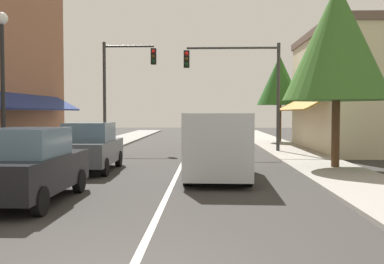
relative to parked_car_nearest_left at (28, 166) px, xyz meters
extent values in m
plane|color=#33302D|center=(3.19, 12.93, -0.88)|extent=(80.00, 80.00, 0.00)
cube|color=gray|center=(-2.31, 12.93, -0.82)|extent=(2.60, 56.00, 0.12)
cube|color=gray|center=(8.69, 12.93, -0.82)|extent=(2.60, 56.00, 0.12)
cube|color=silver|center=(3.19, 12.93, -0.88)|extent=(0.14, 52.00, 0.01)
cube|color=slate|center=(-3.67, 6.93, 0.52)|extent=(0.08, 10.64, 1.80)
cube|color=navy|center=(-3.06, 6.93, 1.72)|extent=(1.27, 11.76, 0.73)
cube|color=slate|center=(-3.67, 10.01, 5.18)|extent=(0.08, 1.10, 1.30)
cube|color=beige|center=(12.62, 14.93, 2.25)|extent=(5.27, 10.00, 6.26)
cube|color=brown|center=(12.62, 14.93, 5.58)|extent=(5.47, 10.20, 0.40)
cube|color=slate|center=(10.05, 14.93, 0.52)|extent=(0.08, 7.60, 1.80)
cube|color=olive|center=(9.44, 14.93, 1.72)|extent=(1.27, 8.40, 0.73)
cube|color=slate|center=(10.05, 12.73, 3.63)|extent=(0.08, 1.10, 1.30)
cube|color=slate|center=(10.05, 17.13, 3.63)|extent=(0.08, 1.10, 1.30)
cube|color=black|center=(0.00, 0.03, -0.17)|extent=(1.78, 4.12, 0.80)
cube|color=slate|center=(0.00, -0.07, 0.56)|extent=(1.55, 2.02, 0.66)
cylinder|color=black|center=(-0.77, 1.39, -0.57)|extent=(0.21, 0.62, 0.62)
cylinder|color=black|center=(0.81, 1.37, -0.57)|extent=(0.21, 0.62, 0.62)
cylinder|color=black|center=(0.77, -1.34, -0.57)|extent=(0.21, 0.62, 0.62)
cube|color=#4C5156|center=(-0.03, 5.74, -0.17)|extent=(1.82, 4.14, 0.80)
cube|color=slate|center=(-0.02, 5.64, 0.56)|extent=(1.57, 2.04, 0.66)
cylinder|color=black|center=(-0.85, 7.07, -0.57)|extent=(0.21, 0.62, 0.62)
cylinder|color=black|center=(0.73, 7.11, -0.57)|extent=(0.21, 0.62, 0.62)
cylinder|color=black|center=(-0.79, 4.37, -0.57)|extent=(0.21, 0.62, 0.62)
cylinder|color=black|center=(0.80, 4.41, -0.57)|extent=(0.21, 0.62, 0.62)
cube|color=#B2B7BC|center=(4.57, 4.13, 0.29)|extent=(2.10, 5.05, 1.90)
cube|color=slate|center=(4.64, 6.53, 0.72)|extent=(1.73, 0.32, 0.84)
cube|color=black|center=(4.64, 6.71, -0.40)|extent=(1.87, 0.25, 0.24)
cylinder|color=black|center=(3.73, 5.70, -0.52)|extent=(0.26, 0.73, 0.72)
cylinder|color=black|center=(5.50, 5.65, -0.52)|extent=(0.26, 0.73, 0.72)
cylinder|color=black|center=(3.65, 2.60, -0.52)|extent=(0.26, 0.73, 0.72)
cylinder|color=black|center=(5.41, 2.55, -0.52)|extent=(0.26, 0.73, 0.72)
cylinder|color=#333333|center=(7.99, 13.30, 2.01)|extent=(0.18, 0.18, 5.78)
cylinder|color=#333333|center=(5.57, 13.30, 4.65)|extent=(4.83, 0.12, 0.12)
cube|color=black|center=(3.16, 13.12, 4.05)|extent=(0.30, 0.24, 0.90)
sphere|color=red|center=(3.16, 12.99, 4.33)|extent=(0.20, 0.20, 0.20)
sphere|color=#3D2D0C|center=(3.16, 12.99, 4.05)|extent=(0.20, 0.20, 0.20)
sphere|color=#0C3316|center=(3.16, 12.99, 3.77)|extent=(0.20, 0.20, 0.20)
cylinder|color=#333333|center=(-1.61, 14.96, 2.19)|extent=(0.18, 0.18, 6.14)
cylinder|color=#333333|center=(-0.19, 14.96, 5.01)|extent=(2.84, 0.12, 0.12)
cube|color=black|center=(1.23, 14.78, 4.41)|extent=(0.30, 0.24, 0.90)
sphere|color=red|center=(1.23, 14.65, 4.69)|extent=(0.20, 0.20, 0.20)
sphere|color=#3D2D0C|center=(1.23, 14.65, 4.41)|extent=(0.20, 0.20, 0.20)
sphere|color=#0C3316|center=(1.23, 14.65, 4.13)|extent=(0.20, 0.20, 0.20)
cylinder|color=black|center=(-1.81, 2.67, 1.48)|extent=(0.12, 0.12, 4.72)
sphere|color=white|center=(-1.81, 2.67, 4.02)|extent=(0.36, 0.36, 0.36)
cylinder|color=#4C331E|center=(8.99, 6.34, 0.71)|extent=(0.30, 0.30, 3.17)
cone|color=#386626|center=(8.99, 6.34, 3.86)|extent=(3.92, 3.92, 4.32)
cylinder|color=#4C331E|center=(9.26, 20.78, 0.69)|extent=(0.30, 0.30, 3.14)
cone|color=#285B21|center=(9.26, 20.78, 3.50)|extent=(3.10, 3.10, 3.41)
camera|label=1|loc=(4.19, -10.30, 1.25)|focal=41.66mm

